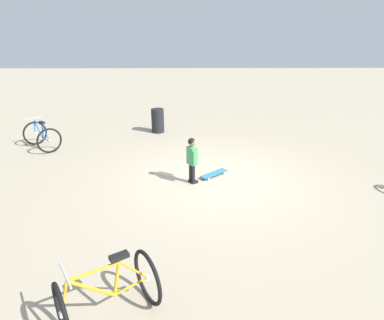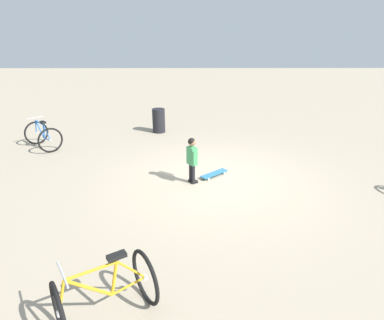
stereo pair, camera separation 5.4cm
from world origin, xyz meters
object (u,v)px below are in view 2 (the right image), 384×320
at_px(bicycle_near, 105,292).
at_px(bicycle_far, 43,136).
at_px(skateboard, 214,174).
at_px(trash_bin, 159,121).
at_px(child_person, 192,155).

xyz_separation_m(bicycle_near, bicycle_far, (-6.15, -3.30, 0.00)).
bearing_deg(skateboard, bicycle_near, -20.71).
distance_m(skateboard, bicycle_far, 5.27).
height_order(skateboard, trash_bin, trash_bin).
bearing_deg(trash_bin, child_person, 15.38).
bearing_deg(trash_bin, skateboard, 23.98).
bearing_deg(bicycle_far, skateboard, 67.19).
height_order(skateboard, bicycle_far, bicycle_far).
relative_size(bicycle_near, trash_bin, 1.61).
bearing_deg(trash_bin, bicycle_far, -63.07).
bearing_deg(skateboard, bicycle_far, -112.81).
distance_m(skateboard, trash_bin, 4.04).
bearing_deg(child_person, trash_bin, -164.62).
height_order(child_person, trash_bin, child_person).
bearing_deg(bicycle_far, trash_bin, 116.93).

